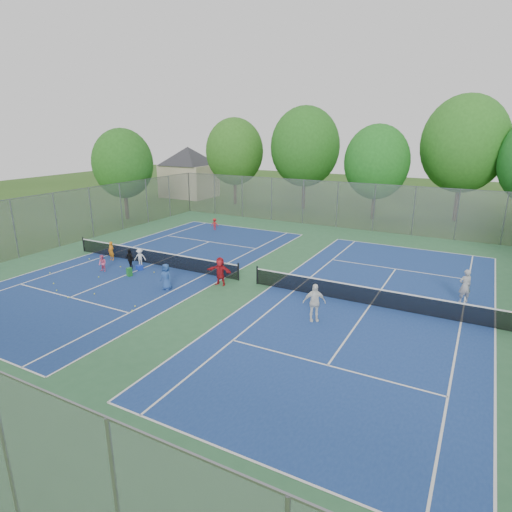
{
  "coord_description": "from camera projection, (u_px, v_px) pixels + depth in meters",
  "views": [
    {
      "loc": [
        11.28,
        -20.0,
        8.48
      ],
      "look_at": [
        0.0,
        1.0,
        1.3
      ],
      "focal_mm": 30.0,
      "sensor_mm": 36.0,
      "label": 1
    }
  ],
  "objects": [
    {
      "name": "student_e",
      "position": [
        166.0,
        277.0,
        23.15
      ],
      "size": [
        0.73,
        0.49,
        1.46
      ],
      "primitive_type": "imported",
      "rotation": [
        0.0,
        0.0,
        -0.04
      ],
      "color": "#274A8F",
      "rests_on": "ground"
    },
    {
      "name": "net_right",
      "position": [
        371.0,
        297.0,
        21.12
      ],
      "size": [
        12.87,
        0.1,
        0.91
      ],
      "primitive_type": "cube",
      "color": "black",
      "rests_on": "ground"
    },
    {
      "name": "tennis_ball_5",
      "position": [
        54.0,
        284.0,
        24.1
      ],
      "size": [
        0.07,
        0.07,
        0.07
      ],
      "primitive_type": "sphere",
      "color": "#C6E535",
      "rests_on": "ground"
    },
    {
      "name": "fence_west",
      "position": [
        56.0,
        220.0,
        31.1
      ],
      "size": [
        0.1,
        32.0,
        4.0
      ],
      "primitive_type": "cube",
      "rotation": [
        0.0,
        0.0,
        1.57
      ],
      "color": "gray",
      "rests_on": "ground"
    },
    {
      "name": "ball_hopper",
      "position": [
        129.0,
        272.0,
        25.33
      ],
      "size": [
        0.32,
        0.32,
        0.52
      ],
      "primitive_type": "cube",
      "rotation": [
        0.0,
        0.0,
        -0.25
      ],
      "color": "#23812D",
      "rests_on": "ground"
    },
    {
      "name": "ball_crate",
      "position": [
        139.0,
        268.0,
        26.5
      ],
      "size": [
        0.44,
        0.44,
        0.3
      ],
      "primitive_type": "cube",
      "rotation": [
        0.0,
        0.0,
        -0.34
      ],
      "color": "#1735AF",
      "rests_on": "ground"
    },
    {
      "name": "tennis_ball_9",
      "position": [
        121.0,
        267.0,
        26.99
      ],
      "size": [
        0.07,
        0.07,
        0.07
      ],
      "primitive_type": "sphere",
      "color": "#D5E334",
      "rests_on": "ground"
    },
    {
      "name": "court_left",
      "position": [
        153.0,
        264.0,
        27.6
      ],
      "size": [
        10.97,
        23.77,
        0.01
      ],
      "primitive_type": "cube",
      "color": "navy",
      "rests_on": "court_pad"
    },
    {
      "name": "court_right",
      "position": [
        370.0,
        305.0,
        21.25
      ],
      "size": [
        10.97,
        23.77,
        0.01
      ],
      "primitive_type": "cube",
      "color": "navy",
      "rests_on": "court_pad"
    },
    {
      "name": "student_b",
      "position": [
        103.0,
        264.0,
        26.06
      ],
      "size": [
        0.52,
        0.41,
        1.05
      ],
      "primitive_type": "imported",
      "rotation": [
        0.0,
        0.0,
        -0.03
      ],
      "color": "#E75A88",
      "rests_on": "ground"
    },
    {
      "name": "tree_nc",
      "position": [
        377.0,
        162.0,
        39.68
      ],
      "size": [
        6.0,
        6.0,
        8.85
      ],
      "color": "#443326",
      "rests_on": "ground"
    },
    {
      "name": "student_f",
      "position": [
        220.0,
        271.0,
        23.78
      ],
      "size": [
        1.53,
        0.58,
        1.61
      ],
      "primitive_type": "imported",
      "rotation": [
        0.0,
        0.0,
        0.07
      ],
      "color": "red",
      "rests_on": "ground"
    },
    {
      "name": "tennis_ball_1",
      "position": [
        50.0,
        273.0,
        25.83
      ],
      "size": [
        0.07,
        0.07,
        0.07
      ],
      "primitive_type": "sphere",
      "color": "yellow",
      "rests_on": "ground"
    },
    {
      "name": "fence_north",
      "position": [
        337.0,
        205.0,
        37.35
      ],
      "size": [
        32.0,
        0.1,
        4.0
      ],
      "primitive_type": "cube",
      "color": "gray",
      "rests_on": "ground"
    },
    {
      "name": "teen_court_b",
      "position": [
        314.0,
        302.0,
        19.32
      ],
      "size": [
        1.12,
        0.91,
        1.79
      ],
      "primitive_type": "imported",
      "rotation": [
        0.0,
        0.0,
        0.54
      ],
      "color": "white",
      "rests_on": "ground"
    },
    {
      "name": "student_a",
      "position": [
        111.0,
        251.0,
        28.29
      ],
      "size": [
        0.48,
        0.33,
        1.27
      ],
      "primitive_type": "imported",
      "rotation": [
        0.0,
        0.0,
        -0.05
      ],
      "color": "orange",
      "rests_on": "ground"
    },
    {
      "name": "tennis_ball_0",
      "position": [
        95.0,
        294.0,
        22.59
      ],
      "size": [
        0.07,
        0.07,
        0.07
      ],
      "primitive_type": "sphere",
      "color": "yellow",
      "rests_on": "ground"
    },
    {
      "name": "court_pad",
      "position": [
        248.0,
        282.0,
        24.43
      ],
      "size": [
        32.0,
        32.0,
        0.01
      ],
      "primitive_type": "cube",
      "color": "#2F633C",
      "rests_on": "ground"
    },
    {
      "name": "tennis_ball_6",
      "position": [
        99.0,
        277.0,
        25.12
      ],
      "size": [
        0.07,
        0.07,
        0.07
      ],
      "primitive_type": "sphere",
      "color": "#B3DB33",
      "rests_on": "ground"
    },
    {
      "name": "tree_side_w",
      "position": [
        123.0,
        164.0,
        39.96
      ],
      "size": [
        5.6,
        5.6,
        8.47
      ],
      "color": "#443326",
      "rests_on": "ground"
    },
    {
      "name": "child_far_baseline",
      "position": [
        215.0,
        224.0,
        36.73
      ],
      "size": [
        0.74,
        0.55,
        1.02
      ],
      "primitive_type": "imported",
      "rotation": [
        0.0,
        0.0,
        3.43
      ],
      "color": "#A7171B",
      "rests_on": "ground"
    },
    {
      "name": "instructor",
      "position": [
        465.0,
        286.0,
        21.37
      ],
      "size": [
        0.76,
        0.7,
        1.75
      ],
      "primitive_type": "imported",
      "rotation": [
        0.0,
        0.0,
        3.71
      ],
      "color": "#9D9D9F",
      "rests_on": "ground"
    },
    {
      "name": "net_left",
      "position": [
        153.0,
        258.0,
        27.47
      ],
      "size": [
        12.87,
        0.1,
        0.91
      ],
      "primitive_type": "cube",
      "color": "black",
      "rests_on": "ground"
    },
    {
      "name": "tennis_ball_4",
      "position": [
        89.0,
        259.0,
        28.58
      ],
      "size": [
        0.07,
        0.07,
        0.07
      ],
      "primitive_type": "sphere",
      "color": "#DBF037",
      "rests_on": "ground"
    },
    {
      "name": "tennis_ball_10",
      "position": [
        132.0,
        311.0,
        20.53
      ],
      "size": [
        0.07,
        0.07,
        0.07
      ],
      "primitive_type": "sphere",
      "color": "#C5D030",
      "rests_on": "ground"
    },
    {
      "name": "tree_nr",
      "position": [
        464.0,
        144.0,
        38.56
      ],
      "size": [
        7.6,
        7.6,
        11.42
      ],
      "color": "#443326",
      "rests_on": "ground"
    },
    {
      "name": "student_c",
      "position": [
        140.0,
        257.0,
        27.18
      ],
      "size": [
        0.84,
        0.73,
        1.13
      ],
      "primitive_type": "imported",
      "rotation": [
        0.0,
        0.0,
        0.54
      ],
      "color": "white",
      "rests_on": "ground"
    },
    {
      "name": "tennis_ball_2",
      "position": [
        154.0,
        273.0,
        25.94
      ],
      "size": [
        0.07,
        0.07,
        0.07
      ],
      "primitive_type": "sphere",
      "color": "gold",
      "rests_on": "ground"
    },
    {
      "name": "student_d",
      "position": [
        130.0,
        259.0,
        26.49
      ],
      "size": [
        0.81,
        0.47,
        1.29
      ],
      "primitive_type": "imported",
      "rotation": [
        0.0,
        0.0,
        -0.22
      ],
      "color": "black",
      "rests_on": "ground"
    },
    {
      "name": "house",
      "position": [
        188.0,
        163.0,
        53.43
      ],
      "size": [
        11.03,
        11.03,
        7.3
      ],
      "color": "#B7A88C",
      "rests_on": "ground"
    },
    {
      "name": "ground",
      "position": [
        248.0,
        282.0,
        24.43
      ],
      "size": [
        120.0,
        120.0,
        0.0
      ],
      "primitive_type": "plane",
      "color": "#2B5119",
      "rests_on": "ground"
    },
    {
      "name": "tennis_ball_7",
      "position": [
        68.0,
        298.0,
        22.08
      ],
      "size": [
        0.07,
        0.07,
        0.07
      ],
      "primitive_type": "sphere",
      "color": "#A4C92E",
      "rests_on": "ground"
    },
    {
      "name": "tree_nw",
      "position": [
        235.0,
        152.0,
        47.63
      ],
      "size": [
        6.4,
        6.4,
        9.58
      ],
      "color": "#443326",
      "rests_on": "ground"
    },
    {
      "name": "tennis_ball_3",
      "position": [
        135.0,
        306.0,
        21.03
      ],
      "size": [
        0.07,
        0.07,
        0.07
      ],
      "primitive_type": "sphere",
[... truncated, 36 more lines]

